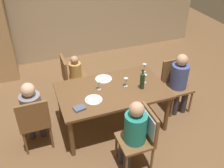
{
  "coord_description": "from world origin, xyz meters",
  "views": [
    {
      "loc": [
        -1.13,
        -3.07,
        3.04
      ],
      "look_at": [
        0.0,
        0.0,
        0.82
      ],
      "focal_mm": 41.09,
      "sensor_mm": 36.0,
      "label": 1
    }
  ],
  "objects_px": {
    "dinner_plate_host": "(94,100)",
    "dinner_plate_guest_left": "(104,79)",
    "dining_table": "(112,93)",
    "wine_glass_near_left": "(144,66)",
    "wine_glass_far": "(126,80)",
    "handbag": "(95,91)",
    "wine_glass_centre": "(99,84)",
    "wine_glass_near_right": "(145,77)",
    "chair_far_left": "(71,76)",
    "person_woman_host": "(32,109)",
    "chair_near": "(143,131)",
    "chair_left_end": "(34,120)",
    "chair_right_end": "(175,82)",
    "person_man_bearded": "(180,80)",
    "wine_bottle_tall_green": "(142,80)",
    "person_man_guest": "(133,131)",
    "person_child_small": "(77,74)"
  },
  "relations": [
    {
      "from": "dinner_plate_host",
      "to": "dinner_plate_guest_left",
      "type": "bearing_deg",
      "value": 56.71
    },
    {
      "from": "dining_table",
      "to": "wine_glass_near_left",
      "type": "bearing_deg",
      "value": 23.66
    },
    {
      "from": "dinner_plate_host",
      "to": "wine_glass_far",
      "type": "bearing_deg",
      "value": 16.79
    },
    {
      "from": "handbag",
      "to": "dining_table",
      "type": "bearing_deg",
      "value": -87.98
    },
    {
      "from": "wine_glass_far",
      "to": "handbag",
      "type": "distance_m",
      "value": 1.17
    },
    {
      "from": "wine_glass_centre",
      "to": "wine_glass_near_right",
      "type": "bearing_deg",
      "value": -5.15
    },
    {
      "from": "chair_far_left",
      "to": "person_woman_host",
      "type": "height_order",
      "value": "person_woman_host"
    },
    {
      "from": "chair_near",
      "to": "chair_far_left",
      "type": "xyz_separation_m",
      "value": [
        -0.59,
        1.77,
        -0.06
      ]
    },
    {
      "from": "chair_left_end",
      "to": "wine_glass_near_left",
      "type": "xyz_separation_m",
      "value": [
        1.94,
        0.4,
        0.3
      ]
    },
    {
      "from": "chair_left_end",
      "to": "dinner_plate_guest_left",
      "type": "xyz_separation_m",
      "value": [
        1.2,
        0.4,
        0.2
      ]
    },
    {
      "from": "chair_left_end",
      "to": "chair_right_end",
      "type": "bearing_deg",
      "value": 4.06
    },
    {
      "from": "person_man_bearded",
      "to": "dinner_plate_guest_left",
      "type": "relative_size",
      "value": 4.01
    },
    {
      "from": "wine_bottle_tall_green",
      "to": "wine_glass_near_left",
      "type": "bearing_deg",
      "value": 59.67
    },
    {
      "from": "person_man_guest",
      "to": "dinner_plate_guest_left",
      "type": "relative_size",
      "value": 4.0
    },
    {
      "from": "chair_right_end",
      "to": "handbag",
      "type": "height_order",
      "value": "chair_right_end"
    },
    {
      "from": "person_man_bearded",
      "to": "dining_table",
      "type": "bearing_deg",
      "value": -1.2
    },
    {
      "from": "person_man_bearded",
      "to": "wine_bottle_tall_green",
      "type": "height_order",
      "value": "person_man_bearded"
    },
    {
      "from": "chair_far_left",
      "to": "wine_glass_near_left",
      "type": "height_order",
      "value": "chair_far_left"
    },
    {
      "from": "dining_table",
      "to": "chair_left_end",
      "type": "xyz_separation_m",
      "value": [
        -1.23,
        -0.09,
        -0.11
      ]
    },
    {
      "from": "wine_glass_near_left",
      "to": "wine_glass_centre",
      "type": "xyz_separation_m",
      "value": [
        -0.9,
        -0.24,
        0.0
      ]
    },
    {
      "from": "person_man_guest",
      "to": "dinner_plate_host",
      "type": "bearing_deg",
      "value": 24.33
    },
    {
      "from": "person_man_guest",
      "to": "wine_glass_centre",
      "type": "relative_size",
      "value": 7.44
    },
    {
      "from": "wine_bottle_tall_green",
      "to": "dinner_plate_host",
      "type": "distance_m",
      "value": 0.82
    },
    {
      "from": "dinner_plate_guest_left",
      "to": "wine_bottle_tall_green",
      "type": "bearing_deg",
      "value": -42.77
    },
    {
      "from": "chair_right_end",
      "to": "chair_near",
      "type": "xyz_separation_m",
      "value": [
        -1.1,
        -0.97,
        0.06
      ]
    },
    {
      "from": "wine_glass_centre",
      "to": "handbag",
      "type": "bearing_deg",
      "value": 78.96
    },
    {
      "from": "person_man_guest",
      "to": "wine_bottle_tall_green",
      "type": "bearing_deg",
      "value": -32.22
    },
    {
      "from": "chair_far_left",
      "to": "wine_glass_near_right",
      "type": "relative_size",
      "value": 6.17
    },
    {
      "from": "chair_near",
      "to": "dinner_plate_host",
      "type": "relative_size",
      "value": 3.54
    },
    {
      "from": "person_man_guest",
      "to": "wine_glass_far",
      "type": "bearing_deg",
      "value": -16.26
    },
    {
      "from": "chair_near",
      "to": "person_man_bearded",
      "type": "height_order",
      "value": "person_man_bearded"
    },
    {
      "from": "chair_far_left",
      "to": "wine_glass_far",
      "type": "relative_size",
      "value": 6.17
    },
    {
      "from": "person_man_bearded",
      "to": "wine_bottle_tall_green",
      "type": "xyz_separation_m",
      "value": [
        -0.78,
        -0.1,
        0.23
      ]
    },
    {
      "from": "person_woman_host",
      "to": "person_man_bearded",
      "type": "bearing_deg",
      "value": -1.2
    },
    {
      "from": "person_woman_host",
      "to": "dinner_plate_guest_left",
      "type": "bearing_deg",
      "value": 13.71
    },
    {
      "from": "chair_left_end",
      "to": "chair_right_end",
      "type": "relative_size",
      "value": 1.0
    },
    {
      "from": "dining_table",
      "to": "person_child_small",
      "type": "xyz_separation_m",
      "value": [
        -0.36,
        0.89,
        -0.08
      ]
    },
    {
      "from": "dining_table",
      "to": "dinner_plate_guest_left",
      "type": "xyz_separation_m",
      "value": [
        -0.03,
        0.32,
        0.09
      ]
    },
    {
      "from": "wine_bottle_tall_green",
      "to": "person_woman_host",
      "type": "bearing_deg",
      "value": 174.7
    },
    {
      "from": "chair_right_end",
      "to": "person_woman_host",
      "type": "height_order",
      "value": "person_woman_host"
    },
    {
      "from": "handbag",
      "to": "person_man_bearded",
      "type": "bearing_deg",
      "value": -35.93
    },
    {
      "from": "chair_left_end",
      "to": "wine_glass_centre",
      "type": "height_order",
      "value": "chair_left_end"
    },
    {
      "from": "person_man_guest",
      "to": "wine_glass_near_left",
      "type": "height_order",
      "value": "person_man_guest"
    },
    {
      "from": "handbag",
      "to": "wine_glass_far",
      "type": "bearing_deg",
      "value": -73.08
    },
    {
      "from": "dining_table",
      "to": "wine_glass_centre",
      "type": "distance_m",
      "value": 0.27
    },
    {
      "from": "person_man_bearded",
      "to": "wine_glass_centre",
      "type": "bearing_deg",
      "value": -3.88
    },
    {
      "from": "wine_bottle_tall_green",
      "to": "wine_glass_centre",
      "type": "height_order",
      "value": "wine_bottle_tall_green"
    },
    {
      "from": "person_woman_host",
      "to": "wine_glass_centre",
      "type": "bearing_deg",
      "value": 2.47
    },
    {
      "from": "chair_right_end",
      "to": "person_woman_host",
      "type": "distance_m",
      "value": 2.46
    },
    {
      "from": "chair_left_end",
      "to": "person_man_bearded",
      "type": "bearing_deg",
      "value": 1.43
    }
  ]
}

